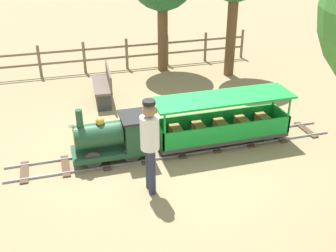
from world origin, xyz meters
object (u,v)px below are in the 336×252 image
locomotive (114,136)px  park_bench (104,85)px  passenger_car (222,125)px  conductor_person (150,140)px

locomotive → park_bench: (2.76, -0.21, -0.07)m
passenger_car → conductor_person: conductor_person is taller
passenger_car → conductor_person: size_ratio=1.67×
conductor_person → park_bench: size_ratio=1.22×
passenger_car → park_bench: bearing=34.6°
locomotive → passenger_car: size_ratio=0.54×
park_bench → locomotive: bearing=175.6°
passenger_car → park_bench: size_ratio=2.04×
locomotive → park_bench: locomotive is taller
park_bench → passenger_car: bearing=-145.4°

